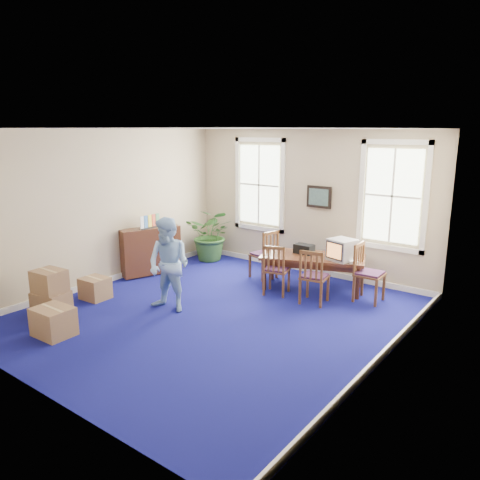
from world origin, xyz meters
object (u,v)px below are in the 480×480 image
Objects in this scene: chair_near_left at (277,269)px; credenza at (151,252)px; conference_table at (312,272)px; potted_plant at (212,234)px; man at (169,265)px; crt_tv at (342,250)px; cardboard_boxes at (63,293)px.

credenza reaches higher than chair_near_left.
potted_plant is (-3.03, 0.41, 0.31)m from conference_table.
man reaches higher than potted_plant.
conference_table is 1.21× the size of man.
crt_tv is 3.36m from man.
conference_table is at bearing 51.89° from man.
conference_table is 2.01× the size of chair_near_left.
man reaches higher than credenza.
man reaches higher than crt_tv.
cardboard_boxes is (-3.33, -3.96, -0.47)m from crt_tv.
man is 2.30m from credenza.
crt_tv is 0.38× the size of potted_plant.
crt_tv is 0.49× the size of chair_near_left.
potted_plant is 0.86× the size of cardboard_boxes.
chair_near_left is (-0.42, -0.70, 0.16)m from conference_table.
conference_table is 0.82m from crt_tv.
credenza is 1.75m from potted_plant.
potted_plant is at bearing -169.58° from crt_tv.
crt_tv reaches higher than cardboard_boxes.
conference_table is 1.54× the size of credenza.
chair_near_left is at bearing 54.28° from cardboard_boxes.
potted_plant is (-2.62, 1.10, 0.14)m from chair_near_left.
conference_table is 1.34× the size of cardboard_boxes.
cardboard_boxes is (0.63, -2.60, -0.09)m from credenza.
man is 1.27× the size of credenza.
conference_table is 4.77m from cardboard_boxes.
crt_tv is 0.38× the size of credenza.
crt_tv reaches higher than conference_table.
crt_tv reaches higher than chair_near_left.
credenza is at bearing -3.63° from chair_near_left.
credenza is 2.68m from cardboard_boxes.
crt_tv is at bearing 43.30° from man.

